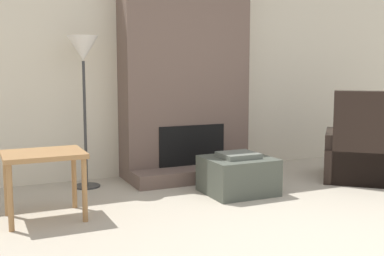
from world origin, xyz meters
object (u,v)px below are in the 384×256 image
ottoman (238,175)px  floor_lamp_left (83,59)px  side_table (44,162)px  armchair (366,155)px

ottoman → floor_lamp_left: bearing=146.3°
ottoman → side_table: 1.92m
ottoman → side_table: bearing=-178.6°
floor_lamp_left → side_table: bearing=-120.4°
ottoman → armchair: 1.59m
ottoman → side_table: side_table is taller
side_table → floor_lamp_left: size_ratio=0.41×
armchair → floor_lamp_left: 3.28m
side_table → armchair: bearing=-1.2°
ottoman → floor_lamp_left: floor_lamp_left is taller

